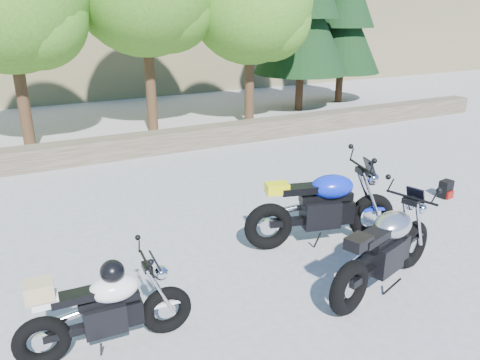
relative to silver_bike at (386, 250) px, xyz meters
name	(u,v)px	position (x,y,z in m)	size (l,w,h in m)	color
ground	(259,252)	(-0.92, 1.50, -0.53)	(90.00, 90.00, 0.00)	gray
stone_wall	(147,144)	(-0.92, 7.00, -0.28)	(22.00, 0.55, 0.50)	#494030
tree_decid_right	(254,2)	(2.78, 8.43, 2.97)	(3.54, 3.54, 5.41)	#382314
conifer_far	(345,10)	(7.48, 10.30, 2.74)	(2.82, 2.82, 6.27)	#382314
silver_bike	(386,250)	(0.00, 0.00, 0.00)	(2.12, 0.88, 1.09)	black
white_bike	(105,308)	(-3.31, 0.44, -0.04)	(1.80, 0.57, 0.99)	black
blue_bike	(323,208)	(0.03, 1.32, 0.04)	(2.31, 0.88, 1.17)	black
backpack	(446,189)	(3.19, 1.73, -0.37)	(0.27, 0.24, 0.33)	black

